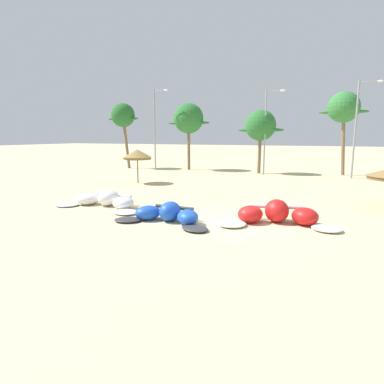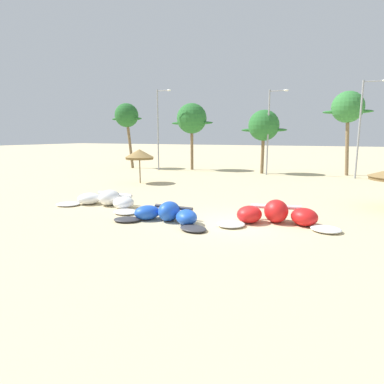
% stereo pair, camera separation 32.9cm
% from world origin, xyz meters
% --- Properties ---
extents(ground_plane, '(260.00, 260.00, 0.00)m').
position_xyz_m(ground_plane, '(0.00, 0.00, 0.00)').
color(ground_plane, beige).
extents(kite_far_left, '(6.20, 2.96, 0.95)m').
position_xyz_m(kite_far_left, '(-8.31, 0.51, 0.37)').
color(kite_far_left, white).
rests_on(kite_far_left, ground).
extents(kite_left, '(5.30, 2.49, 0.98)m').
position_xyz_m(kite_left, '(-3.21, -1.20, 0.38)').
color(kite_left, '#333338').
rests_on(kite_left, ground).
extents(kite_left_of_center, '(5.74, 3.33, 1.14)m').
position_xyz_m(kite_left_of_center, '(1.85, 0.63, 0.44)').
color(kite_left_of_center, white).
rests_on(kite_left_of_center, ground).
extents(beach_umbrella_near_van, '(2.61, 2.61, 3.05)m').
position_xyz_m(beach_umbrella_near_van, '(-11.81, 9.68, 2.60)').
color(beach_umbrella_near_van, brown).
rests_on(beach_umbrella_near_van, ground).
extents(palm_leftmost, '(4.62, 3.08, 8.42)m').
position_xyz_m(palm_leftmost, '(-21.02, 21.00, 6.77)').
color(palm_leftmost, brown).
rests_on(palm_leftmost, ground).
extents(palm_left, '(5.56, 3.70, 8.20)m').
position_xyz_m(palm_left, '(-12.30, 22.33, 6.29)').
color(palm_left, brown).
rests_on(palm_left, ground).
extents(palm_left_of_gap, '(5.12, 3.41, 7.09)m').
position_xyz_m(palm_left_of_gap, '(-3.26, 21.78, 5.33)').
color(palm_left_of_gap, brown).
rests_on(palm_left_of_gap, ground).
extents(palm_center_left, '(4.92, 3.28, 8.87)m').
position_xyz_m(palm_center_left, '(5.12, 23.60, 7.12)').
color(palm_center_left, '#7F6647').
rests_on(palm_center_left, ground).
extents(lamppost_west, '(1.96, 0.24, 9.70)m').
position_xyz_m(lamppost_west, '(-15.70, 20.11, 5.42)').
color(lamppost_west, gray).
rests_on(lamppost_west, ground).
extents(lamppost_west_center, '(2.06, 0.24, 9.04)m').
position_xyz_m(lamppost_west_center, '(-2.38, 20.69, 5.09)').
color(lamppost_west_center, gray).
rests_on(lamppost_west_center, ground).
extents(lamppost_east_center, '(2.16, 0.24, 9.47)m').
position_xyz_m(lamppost_east_center, '(6.40, 20.96, 5.32)').
color(lamppost_east_center, gray).
rests_on(lamppost_east_center, ground).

